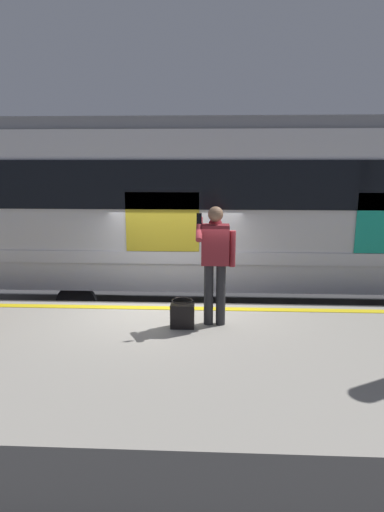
# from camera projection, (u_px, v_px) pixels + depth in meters

# --- Properties ---
(ground_plane) EXTENTS (24.95, 24.95, 0.00)m
(ground_plane) POSITION_uv_depth(u_px,v_px,m) (172.00, 357.00, 7.59)
(ground_plane) COLOR #3D3D3F
(platform) EXTENTS (15.64, 3.85, 1.04)m
(platform) POSITION_uv_depth(u_px,v_px,m) (159.00, 387.00, 5.60)
(platform) COLOR #9E998E
(platform) RESTS_ON ground
(safety_line) EXTENTS (15.32, 0.16, 0.01)m
(safety_line) POSITION_uv_depth(u_px,v_px,m) (170.00, 308.00, 7.07)
(safety_line) COLOR yellow
(safety_line) RESTS_ON platform
(track_rail_near) EXTENTS (20.33, 0.08, 0.16)m
(track_rail_near) POSITION_uv_depth(u_px,v_px,m) (179.00, 320.00, 9.13)
(track_rail_near) COLOR slate
(track_rail_near) RESTS_ON ground
(track_rail_far) EXTENTS (20.33, 0.08, 0.16)m
(track_rail_far) POSITION_uv_depth(u_px,v_px,m) (183.00, 299.00, 10.53)
(track_rail_far) COLOR slate
(track_rail_far) RESTS_ON ground
(train_carriage) EXTENTS (12.17, 2.92, 4.08)m
(train_carriage) POSITION_uv_depth(u_px,v_px,m) (267.00, 202.00, 9.19)
(train_carriage) COLOR silver
(train_carriage) RESTS_ON ground
(passenger) EXTENTS (0.57, 0.55, 1.77)m
(passenger) POSITION_uv_depth(u_px,v_px,m) (215.00, 256.00, 6.17)
(passenger) COLOR #262628
(passenger) RESTS_ON platform
(handbag) EXTENTS (0.35, 0.32, 0.43)m
(handbag) POSITION_uv_depth(u_px,v_px,m) (182.00, 315.00, 6.21)
(handbag) COLOR black
(handbag) RESTS_ON platform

